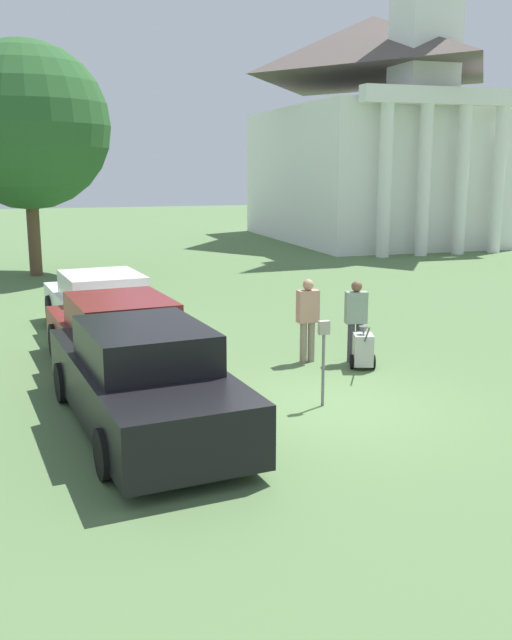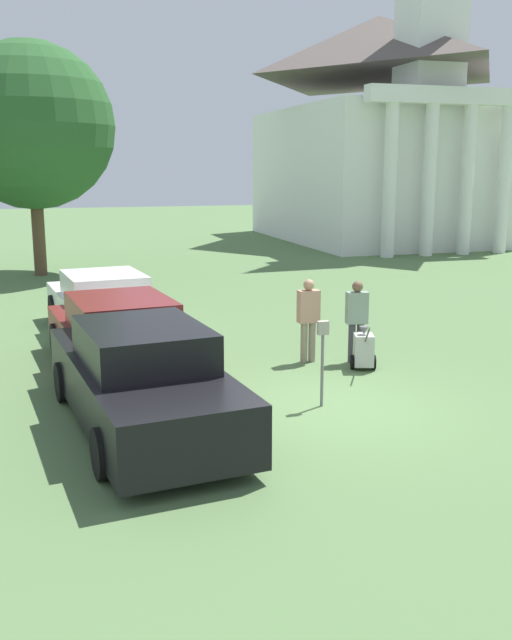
# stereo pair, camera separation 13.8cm
# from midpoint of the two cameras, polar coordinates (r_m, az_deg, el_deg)

# --- Properties ---
(ground_plane) EXTENTS (120.00, 120.00, 0.00)m
(ground_plane) POSITION_cam_midpoint_polar(r_m,az_deg,el_deg) (11.68, 4.72, -6.92)
(ground_plane) COLOR #517042
(parked_car_black) EXTENTS (2.47, 5.46, 1.59)m
(parked_car_black) POSITION_cam_midpoint_polar(r_m,az_deg,el_deg) (10.70, -9.40, -4.73)
(parked_car_black) COLOR black
(parked_car_black) RESTS_ON ground_plane
(parked_car_maroon) EXTENTS (2.49, 5.41, 1.49)m
(parked_car_maroon) POSITION_cam_midpoint_polar(r_m,az_deg,el_deg) (13.43, -11.13, -1.51)
(parked_car_maroon) COLOR maroon
(parked_car_maroon) RESTS_ON ground_plane
(parked_car_white) EXTENTS (2.45, 5.13, 1.45)m
(parked_car_white) POSITION_cam_midpoint_polar(r_m,az_deg,el_deg) (16.75, -12.48, 1.11)
(parked_car_white) COLOR silver
(parked_car_white) RESTS_ON ground_plane
(parking_meter) EXTENTS (0.18, 0.09, 1.42)m
(parking_meter) POSITION_cam_midpoint_polar(r_m,az_deg,el_deg) (11.45, 5.09, -2.19)
(parking_meter) COLOR slate
(parking_meter) RESTS_ON ground_plane
(person_worker) EXTENTS (0.43, 0.23, 1.67)m
(person_worker) POSITION_cam_midpoint_polar(r_m,az_deg,el_deg) (14.07, 3.88, 0.38)
(person_worker) COLOR gray
(person_worker) RESTS_ON ground_plane
(person_supervisor) EXTENTS (0.45, 0.29, 1.63)m
(person_supervisor) POSITION_cam_midpoint_polar(r_m,az_deg,el_deg) (14.15, 7.72, 0.28)
(person_supervisor) COLOR #3F3F47
(person_supervisor) RESTS_ON ground_plane
(equipment_cart) EXTENTS (0.53, 1.00, 1.00)m
(equipment_cart) POSITION_cam_midpoint_polar(r_m,az_deg,el_deg) (13.79, 8.27, -2.34)
(equipment_cart) COLOR #B2B2AD
(equipment_cart) RESTS_ON ground_plane
(church) EXTENTS (9.52, 14.48, 22.78)m
(church) POSITION_cam_midpoint_polar(r_m,az_deg,el_deg) (38.52, 9.27, 15.39)
(church) COLOR white
(church) RESTS_ON ground_plane
(shade_tree) EXTENTS (5.71, 5.71, 8.04)m
(shade_tree) POSITION_cam_midpoint_polar(r_m,az_deg,el_deg) (26.55, -18.00, 14.54)
(shade_tree) COLOR brown
(shade_tree) RESTS_ON ground_plane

